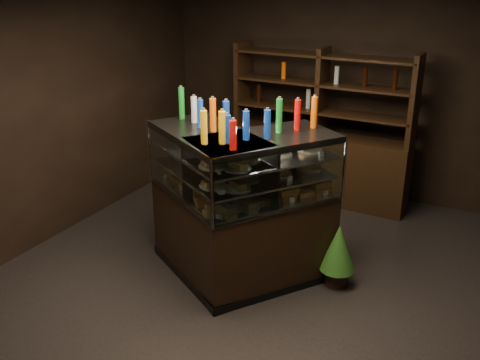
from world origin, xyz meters
name	(u,v)px	position (x,y,z in m)	size (l,w,h in m)	color
ground	(265,270)	(0.00, 0.00, 0.00)	(5.00, 5.00, 0.00)	black
room_shell	(269,82)	(0.00, 0.00, 1.94)	(5.02, 5.02, 3.01)	black
display_case	(236,232)	(-0.21, -0.23, 0.50)	(1.95, 1.52, 1.50)	black
food_display	(236,173)	(-0.21, -0.23, 1.12)	(1.55, 1.11, 0.46)	#D98C4E
bottles_top	(236,119)	(-0.21, -0.23, 1.63)	(1.37, 0.97, 0.30)	#0F38B2
potted_conifer	(338,247)	(0.73, 0.08, 0.41)	(0.34, 0.34, 0.73)	black
back_shelving	(318,155)	(-0.17, 2.05, 0.61)	(2.37, 0.50, 2.00)	black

